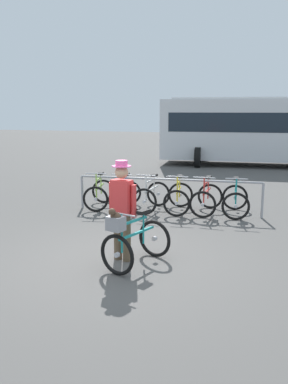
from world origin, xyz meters
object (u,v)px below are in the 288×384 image
(racked_bike_teal, at_px, (235,200))
(featured_bicycle, at_px, (132,239))
(racked_bike_yellow, at_px, (179,197))
(bus_distant, at_px, (273,128))
(racked_bike_blue, at_px, (125,195))
(person_with_featured_bike, at_px, (122,206))
(racked_bike_lime, at_px, (100,194))
(racked_bike_red, at_px, (207,199))
(racked_bike_white, at_px, (152,196))

(racked_bike_teal, relative_size, featured_bicycle, 0.93)
(racked_bike_yellow, distance_m, featured_bicycle, 3.92)
(bus_distant, bearing_deg, racked_bike_blue, -110.53)
(bus_distant, bearing_deg, person_with_featured_bike, -100.52)
(featured_bicycle, distance_m, bus_distant, 13.87)
(racked_bike_lime, xyz_separation_m, racked_bike_yellow, (2.10, 0.14, 0.00))
(racked_bike_red, height_order, featured_bicycle, featured_bicycle)
(racked_bike_blue, xyz_separation_m, featured_bicycle, (1.46, -3.83, 0.12))
(racked_bike_lime, xyz_separation_m, racked_bike_blue, (0.70, 0.05, 0.00))
(racked_bike_lime, xyz_separation_m, bus_distant, (4.37, 9.85, 1.37))
(racked_bike_yellow, height_order, bus_distant, bus_distant)
(racked_bike_lime, xyz_separation_m, featured_bicycle, (2.16, -3.78, 0.12))
(racked_bike_lime, relative_size, featured_bicycle, 0.95)
(racked_bike_white, xyz_separation_m, racked_bike_red, (1.40, 0.09, 0.00))
(racked_bike_yellow, relative_size, featured_bicycle, 0.92)
(racked_bike_red, xyz_separation_m, person_with_featured_bike, (-0.90, -3.68, 0.58))
(bus_distant, bearing_deg, racked_bike_teal, -95.21)
(racked_bike_blue, bearing_deg, racked_bike_white, 3.70)
(racked_bike_red, bearing_deg, racked_bike_blue, -176.30)
(racked_bike_lime, distance_m, featured_bicycle, 4.36)
(racked_bike_yellow, xyz_separation_m, person_with_featured_bike, (-0.21, -3.64, 0.58))
(racked_bike_yellow, relative_size, racked_bike_red, 1.04)
(racked_bike_lime, distance_m, racked_bike_blue, 0.70)
(racked_bike_white, distance_m, featured_bicycle, 3.95)
(person_with_featured_bike, distance_m, bus_distant, 13.60)
(racked_bike_lime, xyz_separation_m, racked_bike_white, (1.40, 0.09, 0.00))
(racked_bike_white, bearing_deg, racked_bike_blue, -176.30)
(racked_bike_white, distance_m, racked_bike_red, 1.40)
(racked_bike_red, xyz_separation_m, racked_bike_teal, (0.70, 0.05, -0.00))
(racked_bike_blue, relative_size, racked_bike_yellow, 1.03)
(racked_bike_blue, xyz_separation_m, racked_bike_yellow, (1.40, 0.09, 0.00))
(bus_distant, bearing_deg, racked_bike_yellow, -103.18)
(racked_bike_lime, height_order, featured_bicycle, featured_bicycle)
(racked_bike_lime, relative_size, racked_bike_white, 1.02)
(racked_bike_blue, distance_m, racked_bike_teal, 2.80)
(racked_bike_lime, relative_size, racked_bike_red, 1.07)
(racked_bike_yellow, bearing_deg, featured_bicycle, -89.04)
(featured_bicycle, bearing_deg, person_with_featured_bike, 133.87)
(racked_bike_lime, distance_m, racked_bike_teal, 3.50)
(racked_bike_blue, distance_m, racked_bike_white, 0.70)
(racked_bike_yellow, height_order, featured_bicycle, featured_bicycle)
(racked_bike_blue, relative_size, bus_distant, 0.12)
(racked_bike_blue, height_order, racked_bike_red, same)
(racked_bike_teal, xyz_separation_m, person_with_featured_bike, (-1.60, -3.73, 0.58))
(racked_bike_yellow, height_order, person_with_featured_bike, person_with_featured_bike)
(featured_bicycle, bearing_deg, racked_bike_teal, 71.63)
(racked_bike_white, xyz_separation_m, bus_distant, (2.97, 9.76, 1.37))
(racked_bike_white, xyz_separation_m, racked_bike_teal, (2.10, 0.14, -0.00))
(racked_bike_white, distance_m, person_with_featured_bike, 3.67)
(person_with_featured_bike, bearing_deg, racked_bike_white, 97.81)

